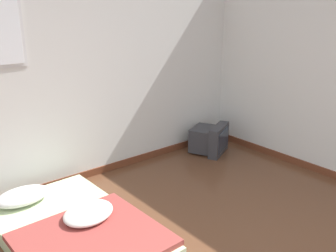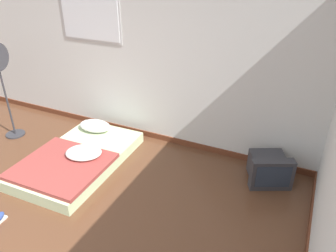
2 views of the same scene
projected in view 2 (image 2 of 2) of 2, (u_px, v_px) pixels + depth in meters
name	position (u px, v px, depth m)	size (l,w,h in m)	color
wall_back	(137.00, 56.00, 4.75)	(7.75, 0.08, 2.60)	silver
mattress_bed	(78.00, 157.00, 4.55)	(1.14, 1.83, 0.30)	beige
crt_tv	(269.00, 169.00, 4.17)	(0.62, 0.61, 0.41)	#333338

